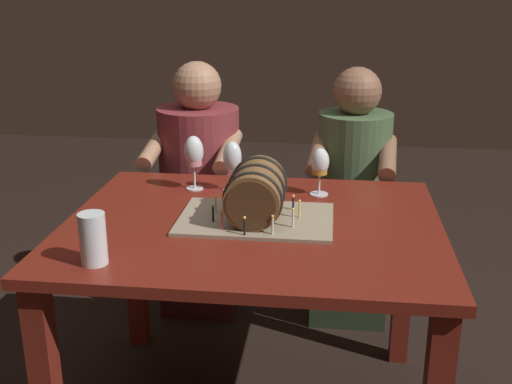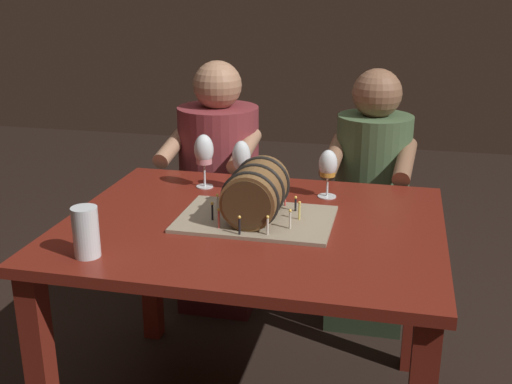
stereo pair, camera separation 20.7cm
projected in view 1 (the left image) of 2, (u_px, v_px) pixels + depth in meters
name	position (u px, v px, depth m)	size (l,w,h in m)	color
dining_table	(253.00, 253.00, 2.13)	(1.23, 0.99, 0.76)	maroon
barrel_cake	(256.00, 197.00, 2.07)	(0.50, 0.34, 0.20)	gray
wine_glass_rose	(194.00, 154.00, 2.37)	(0.07, 0.07, 0.21)	white
wine_glass_amber	(320.00, 164.00, 2.31)	(0.07, 0.07, 0.18)	white
wine_glass_empty	(232.00, 158.00, 2.35)	(0.07, 0.07, 0.19)	white
beer_pint	(93.00, 241.00, 1.77)	(0.08, 0.08, 0.15)	white
person_seated_left	(200.00, 196.00, 2.94)	(0.41, 0.49, 1.18)	#4C1B1E
person_seated_right	(351.00, 208.00, 2.87)	(0.38, 0.48, 1.16)	#2A3A24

